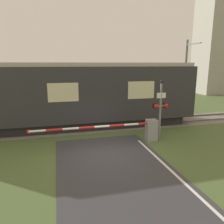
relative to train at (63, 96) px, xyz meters
The scene contains 7 objects.
ground_plane 5.29m from the train, 68.15° to the right, with size 80.00×80.00×0.00m, color #4C6033.
track_bed 2.80m from the train, ahead, with size 36.00×3.20×0.13m.
train is the anchor object (origin of this frame).
crossing_barrier 5.55m from the train, 42.22° to the right, with size 6.75×0.44×1.20m.
signal_post 6.22m from the train, 35.48° to the right, with size 0.88×0.26×3.33m.
catenary_pole 10.45m from the train, 12.32° to the left, with size 0.20×1.90×6.08m.
distant_building 25.40m from the train, 31.48° to the left, with size 4.63×4.63×14.56m.
Camera 1 is at (-2.14, -9.73, 4.18)m, focal length 35.00 mm.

